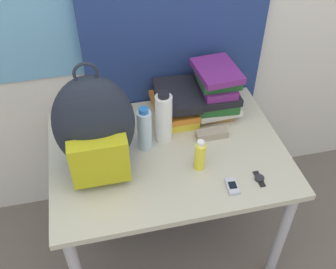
% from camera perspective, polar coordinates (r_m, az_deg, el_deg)
% --- Properties ---
extents(desk, '(1.07, 0.78, 0.72)m').
position_cam_1_polar(desk, '(1.87, 0.00, -4.38)').
color(desk, '#B7B299').
rests_on(desk, ground_plane).
extents(backpack, '(0.33, 0.26, 0.52)m').
position_cam_1_polar(backpack, '(1.61, -10.59, 0.96)').
color(backpack, '#1E232D').
rests_on(backpack, desk).
extents(book_stack_left, '(0.23, 0.29, 0.15)m').
position_cam_1_polar(book_stack_left, '(1.94, 1.11, 4.53)').
color(book_stack_left, yellow).
rests_on(book_stack_left, desk).
extents(book_stack_center, '(0.23, 0.28, 0.26)m').
position_cam_1_polar(book_stack_center, '(1.96, 6.84, 6.50)').
color(book_stack_center, olive).
rests_on(book_stack_center, desk).
extents(water_bottle, '(0.07, 0.07, 0.23)m').
position_cam_1_polar(water_bottle, '(1.75, -3.41, 0.73)').
color(water_bottle, silver).
rests_on(water_bottle, desk).
extents(sports_bottle, '(0.08, 0.08, 0.27)m').
position_cam_1_polar(sports_bottle, '(1.78, -0.55, 2.49)').
color(sports_bottle, white).
rests_on(sports_bottle, desk).
extents(sunscreen_bottle, '(0.05, 0.05, 0.15)m').
position_cam_1_polar(sunscreen_bottle, '(1.68, 4.63, -3.08)').
color(sunscreen_bottle, yellow).
rests_on(sunscreen_bottle, desk).
extents(cell_phone, '(0.05, 0.09, 0.02)m').
position_cam_1_polar(cell_phone, '(1.67, 9.32, -7.45)').
color(cell_phone, '#B7BCC6').
rests_on(cell_phone, desk).
extents(sunglasses_case, '(0.15, 0.06, 0.04)m').
position_cam_1_polar(sunglasses_case, '(1.87, 6.34, 0.13)').
color(sunglasses_case, gray).
rests_on(sunglasses_case, desk).
extents(wristwatch, '(0.04, 0.09, 0.01)m').
position_cam_1_polar(wristwatch, '(1.72, 13.11, -6.24)').
color(wristwatch, black).
rests_on(wristwatch, desk).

